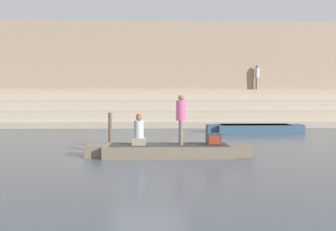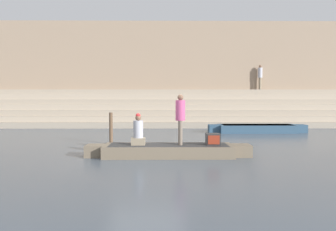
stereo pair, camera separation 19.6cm
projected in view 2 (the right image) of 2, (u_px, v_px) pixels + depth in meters
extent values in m
plane|color=#4C5660|center=(147.00, 156.00, 10.95)|extent=(120.00, 120.00, 0.00)
cube|color=tan|center=(156.00, 123.00, 22.28)|extent=(36.00, 3.96, 0.36)
cube|color=#B2A28D|center=(156.00, 118.00, 22.55)|extent=(36.00, 3.39, 0.36)
cube|color=tan|center=(156.00, 112.00, 22.81)|extent=(36.00, 2.83, 0.36)
cube|color=#B2A28D|center=(156.00, 107.00, 23.07)|extent=(36.00, 2.26, 0.36)
cube|color=tan|center=(156.00, 102.00, 23.33)|extent=(36.00, 1.70, 0.36)
cube|color=#B2A28D|center=(156.00, 97.00, 23.59)|extent=(36.00, 1.13, 0.36)
cube|color=tan|center=(156.00, 92.00, 23.85)|extent=(36.00, 0.57, 0.36)
cube|color=tan|center=(157.00, 73.00, 24.65)|extent=(34.20, 1.20, 7.51)
cube|color=brown|center=(157.00, 119.00, 24.23)|extent=(34.20, 0.12, 0.60)
cube|color=#756651|center=(168.00, 151.00, 10.81)|extent=(4.24, 1.18, 0.39)
cube|color=#2D2D2D|center=(168.00, 146.00, 10.80)|extent=(3.90, 1.08, 0.05)
cube|color=#756651|center=(241.00, 150.00, 10.84)|extent=(0.59, 0.65, 0.39)
cube|color=#756651|center=(95.00, 151.00, 10.79)|extent=(0.59, 0.65, 0.39)
cylinder|color=olive|center=(150.00, 145.00, 11.49)|extent=(2.67, 0.04, 0.04)
cylinder|color=#756656|center=(180.00, 132.00, 10.92)|extent=(0.13, 0.13, 0.80)
cylinder|color=#756656|center=(180.00, 133.00, 10.74)|extent=(0.13, 0.13, 0.80)
cylinder|color=#C64C7F|center=(180.00, 110.00, 10.79)|extent=(0.32, 0.32, 0.67)
sphere|color=brown|center=(180.00, 97.00, 10.76)|extent=(0.19, 0.19, 0.19)
cube|color=gray|center=(138.00, 141.00, 10.78)|extent=(0.44, 0.35, 0.23)
cylinder|color=#B2B2BC|center=(138.00, 129.00, 10.75)|extent=(0.32, 0.32, 0.57)
sphere|color=brown|center=(138.00, 118.00, 10.73)|extent=(0.19, 0.19, 0.19)
sphere|color=red|center=(138.00, 116.00, 10.73)|extent=(0.16, 0.16, 0.16)
cube|color=#2D2D2D|center=(213.00, 139.00, 10.82)|extent=(0.46, 0.41, 0.37)
cube|color=#99331E|center=(214.00, 140.00, 10.61)|extent=(0.38, 0.02, 0.29)
cube|color=#33516B|center=(257.00, 129.00, 18.07)|extent=(4.19, 1.29, 0.43)
cube|color=beige|center=(257.00, 125.00, 18.05)|extent=(3.86, 1.19, 0.05)
cube|color=#33516B|center=(300.00, 128.00, 18.09)|extent=(0.59, 0.71, 0.43)
cube|color=#33516B|center=(214.00, 129.00, 18.04)|extent=(0.59, 0.71, 0.43)
cylinder|color=brown|center=(111.00, 128.00, 13.70)|extent=(0.15, 0.15, 1.31)
cylinder|color=gray|center=(260.00, 84.00, 23.99)|extent=(0.14, 0.14, 0.86)
cylinder|color=gray|center=(260.00, 84.00, 23.81)|extent=(0.14, 0.14, 0.86)
cylinder|color=#B2B2BC|center=(260.00, 73.00, 23.86)|extent=(0.33, 0.33, 0.72)
sphere|color=brown|center=(260.00, 66.00, 23.83)|extent=(0.21, 0.21, 0.21)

